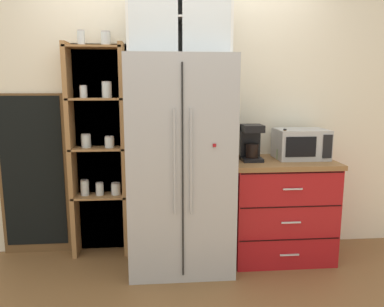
# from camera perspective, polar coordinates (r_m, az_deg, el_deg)

# --- Properties ---
(ground_plane) EXTENTS (10.69, 10.69, 0.00)m
(ground_plane) POSITION_cam_1_polar(r_m,az_deg,el_deg) (3.40, -1.76, -16.22)
(ground_plane) COLOR brown
(wall_back_cream) EXTENTS (4.99, 0.10, 2.55)m
(wall_back_cream) POSITION_cam_1_polar(r_m,az_deg,el_deg) (3.45, -2.24, 6.27)
(wall_back_cream) COLOR silver
(wall_back_cream) RESTS_ON ground
(refrigerator) EXTENTS (0.84, 0.73, 1.75)m
(refrigerator) POSITION_cam_1_polar(r_m,az_deg,el_deg) (3.10, -1.84, -1.62)
(refrigerator) COLOR #ADAFB5
(refrigerator) RESTS_ON ground
(pantry_shelf_column) EXTENTS (0.54, 0.25, 1.97)m
(pantry_shelf_column) POSITION_cam_1_polar(r_m,az_deg,el_deg) (3.43, -14.02, 1.01)
(pantry_shelf_column) COLOR brown
(pantry_shelf_column) RESTS_ON ground
(counter_cabinet) EXTENTS (0.89, 0.61, 0.88)m
(counter_cabinet) POSITION_cam_1_polar(r_m,az_deg,el_deg) (3.44, 13.23, -8.14)
(counter_cabinet) COLOR #A8161C
(counter_cabinet) RESTS_ON ground
(microwave) EXTENTS (0.44, 0.33, 0.26)m
(microwave) POSITION_cam_1_polar(r_m,az_deg,el_deg) (3.42, 16.28, 1.42)
(microwave) COLOR #ADAFB5
(microwave) RESTS_ON counter_cabinet
(coffee_maker) EXTENTS (0.17, 0.20, 0.31)m
(coffee_maker) POSITION_cam_1_polar(r_m,az_deg,el_deg) (3.24, 9.02, 1.69)
(coffee_maker) COLOR black
(coffee_maker) RESTS_ON counter_cabinet
(mug_sage) EXTENTS (0.12, 0.09, 0.09)m
(mug_sage) POSITION_cam_1_polar(r_m,az_deg,el_deg) (3.34, 13.50, -0.11)
(mug_sage) COLOR #8CA37F
(mug_sage) RESTS_ON counter_cabinet
(bottle_amber) EXTENTS (0.06, 0.06, 0.28)m
(bottle_amber) POSITION_cam_1_polar(r_m,az_deg,el_deg) (3.27, 13.90, 0.99)
(bottle_amber) COLOR brown
(bottle_amber) RESTS_ON counter_cabinet
(upper_cabinet) EXTENTS (0.80, 0.32, 0.56)m
(upper_cabinet) POSITION_cam_1_polar(r_m,az_deg,el_deg) (3.13, -2.02, 19.72)
(upper_cabinet) COLOR silver
(upper_cabinet) RESTS_ON refrigerator
(chalkboard_menu) EXTENTS (0.60, 0.04, 1.45)m
(chalkboard_menu) POSITION_cam_1_polar(r_m,az_deg,el_deg) (3.64, -23.02, -3.01)
(chalkboard_menu) COLOR brown
(chalkboard_menu) RESTS_ON ground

